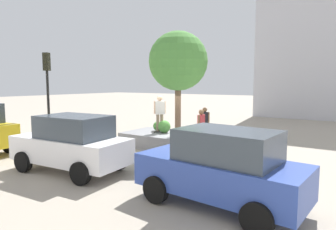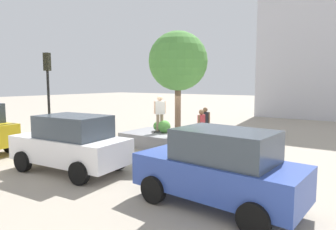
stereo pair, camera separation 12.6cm
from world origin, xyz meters
TOP-DOWN VIEW (x-y plane):
  - ground_plane at (0.00, 0.00)m, footprint 120.00×120.00m
  - planter_ledge at (0.45, 0.21)m, footprint 4.31×2.40m
  - plaza_tree at (-0.19, 0.35)m, footprint 2.70×2.70m
  - boxwood_shrub at (1.33, -0.18)m, footprint 0.48×0.48m
  - hedge_clump at (0.72, 0.13)m, footprint 0.61×0.61m
  - skateboard at (0.97, 0.16)m, footprint 0.64×0.77m
  - skateboarder at (0.97, 0.16)m, footprint 0.45×0.49m
  - sedan_parked at (-4.51, 5.26)m, footprint 4.36×2.27m
  - police_car at (1.05, 5.39)m, footprint 4.40×2.26m
  - traffic_light_corner at (5.38, 3.26)m, footprint 0.35×0.37m
  - passerby_with_bag at (-0.49, -1.44)m, footprint 0.27×0.60m
  - pedestrian_crossing at (0.18, -3.18)m, footprint 0.58×0.27m
  - plaza_lowrise_south at (-3.36, -19.08)m, footprint 9.21×7.84m

SIDE VIEW (x-z plane):
  - ground_plane at x=0.00m, z-range 0.00..0.00m
  - planter_ledge at x=0.45m, z-range 0.00..0.66m
  - skateboard at x=0.97m, z-range 0.69..0.76m
  - boxwood_shrub at x=1.33m, z-range 0.66..1.15m
  - hedge_clump at x=0.72m, z-range 0.66..1.28m
  - pedestrian_crossing at x=0.18m, z-range 0.13..1.85m
  - sedan_parked at x=-4.51m, z-range 0.02..1.98m
  - police_car at x=1.05m, z-range 0.02..2.00m
  - passerby_with_bag at x=-0.49m, z-range 0.14..1.90m
  - skateboarder at x=0.97m, z-range 0.87..2.62m
  - traffic_light_corner at x=5.38m, z-range 0.82..5.35m
  - plaza_tree at x=-0.19m, z-range 1.68..6.45m
  - plaza_lowrise_south at x=-3.36m, z-range 0.00..15.01m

